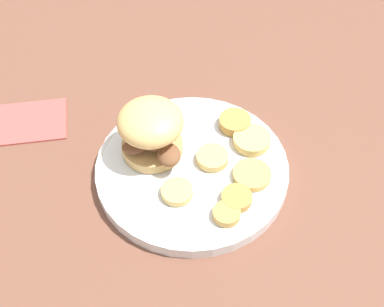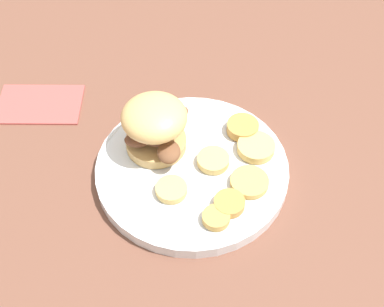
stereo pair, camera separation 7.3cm
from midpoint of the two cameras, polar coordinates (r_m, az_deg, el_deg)
ground_plane at (r=0.76m, az=2.73°, el=-2.34°), size 4.00×4.00×0.00m
dinner_plate at (r=0.75m, az=2.76°, el=-1.82°), size 0.27×0.27×0.02m
sandwich at (r=0.74m, az=-1.01°, el=2.91°), size 0.11×0.11×0.08m
potato_round_0 at (r=0.77m, az=9.55°, el=0.50°), size 0.05×0.05×0.01m
potato_round_1 at (r=0.73m, az=9.00°, el=-3.20°), size 0.05×0.05×0.01m
potato_round_2 at (r=0.71m, az=6.96°, el=-5.49°), size 0.04×0.04×0.01m
potato_round_3 at (r=0.79m, az=8.06°, el=2.60°), size 0.05×0.05×0.01m
potato_round_4 at (r=0.69m, az=5.61°, el=-7.02°), size 0.04×0.04×0.01m
potato_round_5 at (r=0.75m, az=5.07°, el=-0.89°), size 0.05×0.05×0.01m
potato_round_6 at (r=0.71m, az=0.69°, el=-4.04°), size 0.04×0.04×0.01m
napkin at (r=0.87m, az=-13.71°, el=5.07°), size 0.15×0.16×0.01m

